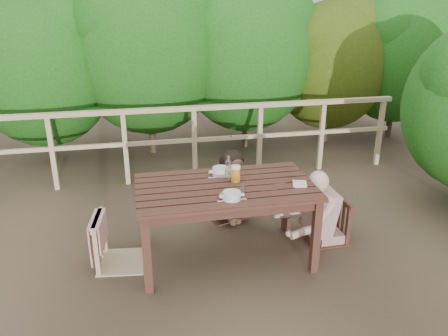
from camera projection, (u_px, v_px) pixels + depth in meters
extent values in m
plane|color=brown|center=(225.00, 257.00, 4.31)|extent=(60.00, 60.00, 0.00)
cube|color=#422319|center=(225.00, 223.00, 4.18)|extent=(1.60, 0.90, 0.74)
cube|color=tan|center=(119.00, 220.00, 4.06)|extent=(0.50, 0.50, 0.91)
cube|color=#422319|center=(224.00, 181.00, 4.97)|extent=(0.54, 0.54, 0.85)
cube|color=#422319|center=(326.00, 202.00, 4.49)|extent=(0.42, 0.42, 0.83)
cube|color=tan|center=(194.00, 143.00, 5.95)|extent=(5.60, 0.10, 1.01)
cylinder|color=white|center=(232.00, 196.00, 3.75)|extent=(0.25, 0.25, 0.08)
cylinder|color=white|center=(221.00, 172.00, 4.25)|extent=(0.27, 0.27, 0.09)
ellipsoid|color=#A06F37|center=(227.00, 195.00, 3.77)|extent=(0.13, 0.10, 0.08)
cylinder|color=orange|center=(236.00, 174.00, 4.09)|extent=(0.09, 0.09, 0.16)
cylinder|color=silver|center=(228.00, 169.00, 4.11)|extent=(0.06, 0.06, 0.25)
cylinder|color=silver|center=(242.00, 190.00, 3.87)|extent=(0.07, 0.07, 0.08)
cube|color=silver|center=(299.00, 185.00, 4.01)|extent=(0.14, 0.12, 0.05)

